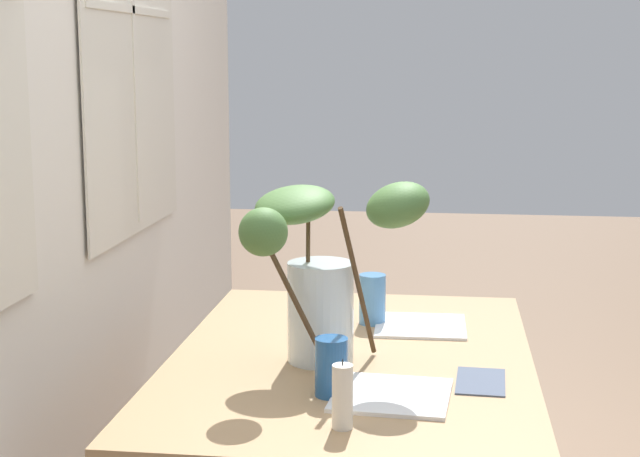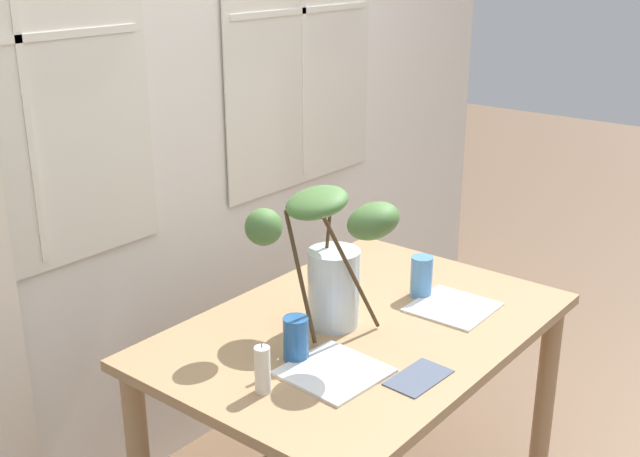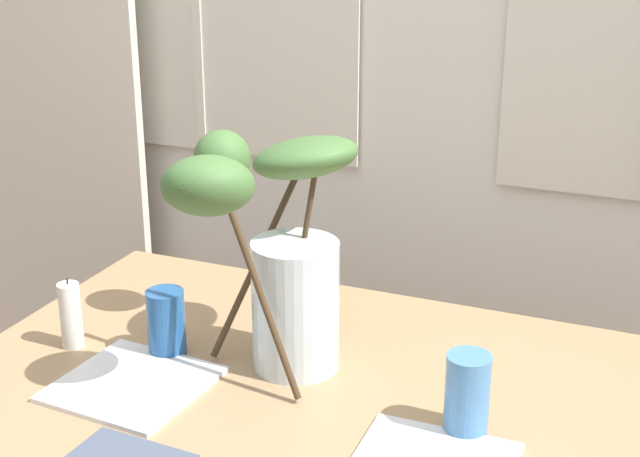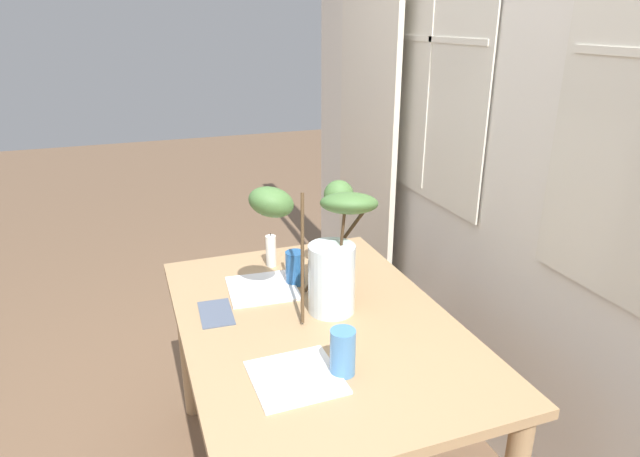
# 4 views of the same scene
# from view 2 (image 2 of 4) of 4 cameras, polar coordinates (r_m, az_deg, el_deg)

# --- Properties ---
(back_wall_with_windows) EXTENTS (4.14, 0.14, 2.68)m
(back_wall_with_windows) POSITION_cam_2_polar(r_m,az_deg,el_deg) (2.92, -10.34, 8.54)
(back_wall_with_windows) COLOR silver
(back_wall_with_windows) RESTS_ON ground
(dining_table) EXTENTS (1.34, 0.93, 0.75)m
(dining_table) POSITION_cam_2_polar(r_m,az_deg,el_deg) (2.63, 2.88, -9.09)
(dining_table) COLOR tan
(dining_table) RESTS_ON ground
(vase_with_branches) EXTENTS (0.39, 0.49, 0.50)m
(vase_with_branches) POSITION_cam_2_polar(r_m,az_deg,el_deg) (2.46, 0.71, -2.25)
(vase_with_branches) COLOR silver
(vase_with_branches) RESTS_ON dining_table
(drinking_glass_blue_left) EXTENTS (0.08, 0.08, 0.14)m
(drinking_glass_blue_left) POSITION_cam_2_polar(r_m,az_deg,el_deg) (2.35, -1.75, -7.93)
(drinking_glass_blue_left) COLOR #235693
(drinking_glass_blue_left) RESTS_ON dining_table
(drinking_glass_blue_right) EXTENTS (0.08, 0.08, 0.14)m
(drinking_glass_blue_right) POSITION_cam_2_polar(r_m,az_deg,el_deg) (2.77, 7.30, -3.43)
(drinking_glass_blue_right) COLOR #4C84BC
(drinking_glass_blue_right) RESTS_ON dining_table
(plate_square_left) EXTENTS (0.28, 0.28, 0.01)m
(plate_square_left) POSITION_cam_2_polar(r_m,az_deg,el_deg) (2.31, 1.01, -10.25)
(plate_square_left) COLOR white
(plate_square_left) RESTS_ON dining_table
(plate_square_right) EXTENTS (0.26, 0.26, 0.01)m
(plate_square_right) POSITION_cam_2_polar(r_m,az_deg,el_deg) (2.72, 9.51, -5.60)
(plate_square_right) COLOR white
(plate_square_right) RESTS_ON dining_table
(napkin_folded) EXTENTS (0.20, 0.12, 0.00)m
(napkin_folded) POSITION_cam_2_polar(r_m,az_deg,el_deg) (2.30, 7.10, -10.59)
(napkin_folded) COLOR #4C566B
(napkin_folded) RESTS_ON dining_table
(pillar_candle) EXTENTS (0.04, 0.04, 0.15)m
(pillar_candle) POSITION_cam_2_polar(r_m,az_deg,el_deg) (2.19, -4.15, -10.09)
(pillar_candle) COLOR silver
(pillar_candle) RESTS_ON dining_table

